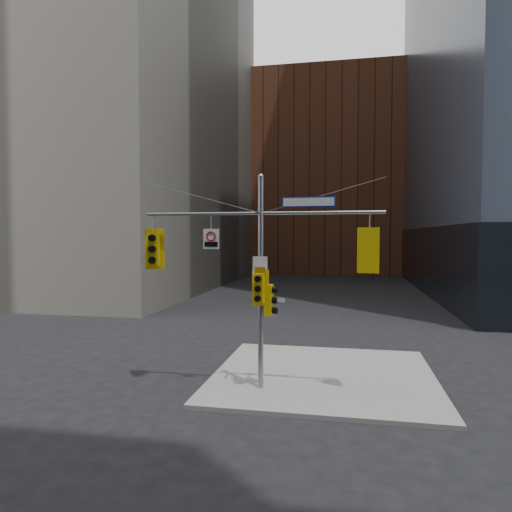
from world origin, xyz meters
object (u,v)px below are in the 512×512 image
at_px(signal_assembly, 261,261).
at_px(traffic_light_east_arm, 369,250).
at_px(traffic_light_west_arm, 154,249).
at_px(traffic_light_pole_side, 270,300).
at_px(street_sign_blade, 308,202).
at_px(traffic_light_pole_front, 259,288).
at_px(regulatory_sign_arm, 211,238).

relative_size(signal_assembly, traffic_light_east_arm, 5.57).
relative_size(signal_assembly, traffic_light_west_arm, 5.61).
xyz_separation_m(traffic_light_pole_side, street_sign_blade, (1.25, 0.00, 3.23)).
height_order(traffic_light_west_arm, traffic_light_pole_front, traffic_light_west_arm).
distance_m(traffic_light_west_arm, street_sign_blade, 5.59).
bearing_deg(traffic_light_west_arm, regulatory_sign_arm, -12.42).
bearing_deg(traffic_light_pole_side, signal_assembly, 97.40).
xyz_separation_m(traffic_light_east_arm, traffic_light_pole_side, (-3.18, 0.00, -1.68)).
xyz_separation_m(street_sign_blade, regulatory_sign_arm, (-3.28, -0.02, -1.18)).
relative_size(traffic_light_east_arm, street_sign_blade, 0.82).
bearing_deg(traffic_light_pole_front, signal_assembly, 93.98).
xyz_separation_m(signal_assembly, traffic_light_pole_front, (0.00, -0.27, -0.87)).
bearing_deg(regulatory_sign_arm, traffic_light_east_arm, -1.83).
bearing_deg(traffic_light_pole_front, traffic_light_pole_side, 43.70).
bearing_deg(traffic_light_west_arm, traffic_light_east_arm, -11.60).
xyz_separation_m(traffic_light_west_arm, traffic_light_pole_side, (4.13, -0.01, -1.68)).
xyz_separation_m(traffic_light_east_arm, regulatory_sign_arm, (-5.21, -0.02, 0.37)).
xyz_separation_m(signal_assembly, traffic_light_west_arm, (-3.80, 0.01, 0.38)).
bearing_deg(traffic_light_west_arm, traffic_light_pole_side, -11.66).
distance_m(traffic_light_west_arm, traffic_light_east_arm, 7.31).
relative_size(traffic_light_east_arm, traffic_light_pole_front, 1.20).
distance_m(traffic_light_pole_side, street_sign_blade, 3.46).
xyz_separation_m(traffic_light_pole_side, regulatory_sign_arm, (-2.03, -0.02, 2.05)).
distance_m(traffic_light_pole_side, regulatory_sign_arm, 2.88).
bearing_deg(traffic_light_pole_front, traffic_light_east_arm, 8.26).
height_order(traffic_light_east_arm, traffic_light_pole_front, traffic_light_east_arm).
bearing_deg(street_sign_blade, traffic_light_pole_side, -178.66).
height_order(traffic_light_west_arm, traffic_light_east_arm, traffic_light_east_arm).
height_order(traffic_light_east_arm, traffic_light_pole_side, traffic_light_east_arm).
bearing_deg(regulatory_sign_arm, traffic_light_pole_side, -1.43).
height_order(traffic_light_west_arm, traffic_light_pole_side, traffic_light_west_arm).
height_order(street_sign_blade, regulatory_sign_arm, street_sign_blade).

